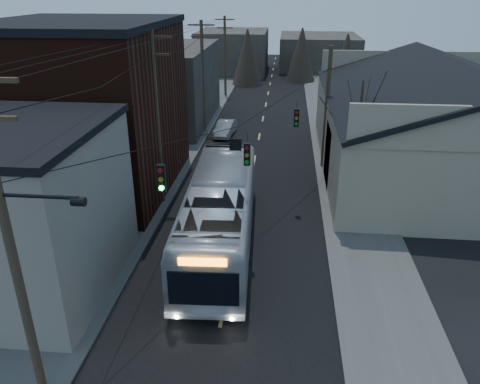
{
  "coord_description": "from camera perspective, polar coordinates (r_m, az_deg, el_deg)",
  "views": [
    {
      "loc": [
        2.19,
        -7.18,
        12.07
      ],
      "look_at": [
        0.17,
        13.22,
        3.0
      ],
      "focal_mm": 35.0,
      "sensor_mm": 36.0,
      "label": 1
    }
  ],
  "objects": [
    {
      "name": "bare_tree",
      "position": [
        28.8,
        14.08,
        6.04
      ],
      "size": [
        0.4,
        0.4,
        7.2
      ],
      "primitive_type": "cone",
      "color": "black",
      "rests_on": "ground"
    },
    {
      "name": "building_clapboard",
      "position": [
        21.46,
        -26.42,
        -2.34
      ],
      "size": [
        8.0,
        8.0,
        7.0
      ],
      "primitive_type": "cube",
      "color": "slate",
      "rests_on": "ground"
    },
    {
      "name": "sidewalk_left",
      "position": [
        40.03,
        -7.2,
        6.22
      ],
      "size": [
        4.0,
        110.0,
        0.12
      ],
      "primitive_type": "cube",
      "color": "#474744",
      "rests_on": "ground"
    },
    {
      "name": "road_surface",
      "position": [
        39.15,
        2.18,
        5.91
      ],
      "size": [
        9.0,
        110.0,
        0.02
      ],
      "primitive_type": "cube",
      "color": "black",
      "rests_on": "ground"
    },
    {
      "name": "warehouse",
      "position": [
        35.22,
        23.45,
        6.45
      ],
      "size": [
        16.16,
        20.6,
        7.73
      ],
      "color": "gray",
      "rests_on": "ground"
    },
    {
      "name": "parked_car",
      "position": [
        41.2,
        -1.82,
        7.76
      ],
      "size": [
        1.7,
        3.99,
        1.28
      ],
      "primitive_type": "imported",
      "rotation": [
        0.0,
        0.0,
        -0.09
      ],
      "color": "#94979B",
      "rests_on": "ground"
    },
    {
      "name": "building_far_right",
      "position": [
        77.92,
        9.54,
        16.51
      ],
      "size": [
        12.0,
        14.0,
        5.0
      ],
      "primitive_type": "cube",
      "color": "#312E27",
      "rests_on": "ground"
    },
    {
      "name": "utility_lines",
      "position": [
        32.56,
        -3.93,
        11.19
      ],
      "size": [
        11.24,
        45.28,
        10.5
      ],
      "color": "#382B1E",
      "rests_on": "ground"
    },
    {
      "name": "building_brick",
      "position": [
        30.62,
        -18.23,
        9.34
      ],
      "size": [
        10.0,
        12.0,
        10.0
      ],
      "primitive_type": "cube",
      "color": "black",
      "rests_on": "ground"
    },
    {
      "name": "sidewalk_right",
      "position": [
        39.31,
        11.73,
        5.58
      ],
      "size": [
        4.0,
        110.0,
        0.12
      ],
      "primitive_type": "cube",
      "color": "#474744",
      "rests_on": "ground"
    },
    {
      "name": "building_left_far",
      "position": [
        45.55,
        -9.56,
        12.71
      ],
      "size": [
        9.0,
        14.0,
        7.0
      ],
      "primitive_type": "cube",
      "color": "#312E27",
      "rests_on": "ground"
    },
    {
      "name": "building_far_left",
      "position": [
        73.21,
        -0.85,
        16.76
      ],
      "size": [
        10.0,
        12.0,
        6.0
      ],
      "primitive_type": "cube",
      "color": "#312E27",
      "rests_on": "ground"
    },
    {
      "name": "bus",
      "position": [
        23.1,
        -2.48,
        -2.5
      ],
      "size": [
        3.63,
        13.18,
        3.64
      ],
      "primitive_type": "imported",
      "rotation": [
        0.0,
        0.0,
        3.19
      ],
      "color": "#B7BDC4",
      "rests_on": "ground"
    }
  ]
}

